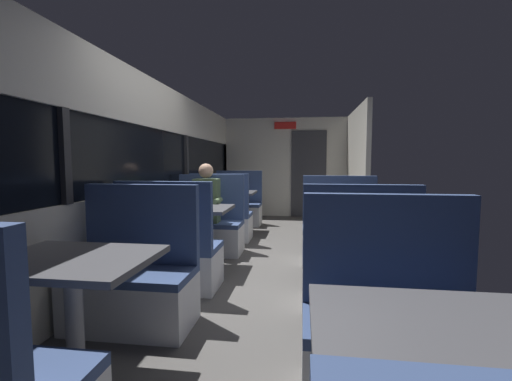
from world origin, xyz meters
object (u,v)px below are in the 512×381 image
bench_rear_aisle_facing_end (357,271)px  dining_table_front_aisle (449,358)px  dining_table_near_window (72,274)px  bench_mid_window_facing_end (171,257)px  bench_mid_window_facing_entry (209,229)px  dining_table_mid_window (193,215)px  bench_near_window_facing_entry (134,284)px  dining_table_far_window (231,197)px  bench_front_aisle_facing_entry (391,339)px  bench_far_window_facing_end (222,220)px  bench_far_window_facing_entry (238,209)px  seated_passenger (207,216)px  bench_rear_aisle_facing_entry (340,236)px  dining_table_rear_aisle (347,222)px

bench_rear_aisle_facing_end → dining_table_front_aisle: bearing=-90.0°
dining_table_near_window → bench_mid_window_facing_end: bearing=90.0°
bench_mid_window_facing_entry → dining_table_mid_window: bearing=-90.0°
bench_near_window_facing_entry → dining_table_far_window: bearing=90.0°
dining_table_front_aisle → bench_front_aisle_facing_entry: bearing=90.0°
dining_table_far_window → bench_front_aisle_facing_entry: (1.79, -4.24, -0.31)m
bench_far_window_facing_end → bench_far_window_facing_entry: same height
bench_mid_window_facing_end → bench_mid_window_facing_entry: (0.00, 1.40, 0.00)m
dining_table_near_window → seated_passenger: size_ratio=0.71×
bench_near_window_facing_entry → bench_far_window_facing_entry: bearing=90.0°
bench_rear_aisle_facing_entry → bench_mid_window_facing_entry: bearing=173.6°
dining_table_mid_window → bench_rear_aisle_facing_entry: 1.88m
dining_table_front_aisle → bench_far_window_facing_end: bearing=112.9°
bench_near_window_facing_entry → dining_table_far_window: 3.65m
dining_table_front_aisle → bench_far_window_facing_entry: bearing=107.6°
seated_passenger → bench_rear_aisle_facing_end: bearing=-40.5°
dining_table_near_window → dining_table_far_window: (0.00, 4.34, 0.00)m
bench_front_aisle_facing_entry → bench_rear_aisle_facing_entry: same height
bench_mid_window_facing_end → bench_front_aisle_facing_entry: bearing=-37.4°
bench_front_aisle_facing_entry → bench_mid_window_facing_end: bearing=142.6°
bench_rear_aisle_facing_end → bench_mid_window_facing_entry: bearing=138.2°
bench_far_window_facing_end → bench_far_window_facing_entry: size_ratio=1.00×
bench_near_window_facing_entry → bench_front_aisle_facing_entry: bearing=-18.5°
dining_table_far_window → bench_rear_aisle_facing_entry: (1.79, -1.67, -0.31)m
dining_table_near_window → bench_near_window_facing_entry: size_ratio=0.82×
dining_table_far_window → bench_far_window_facing_entry: 0.77m
dining_table_mid_window → dining_table_front_aisle: same height
bench_far_window_facing_end → bench_near_window_facing_entry: bearing=-90.0°
bench_far_window_facing_entry → bench_rear_aisle_facing_entry: size_ratio=1.00×
dining_table_far_window → seated_passenger: size_ratio=0.71×
bench_mid_window_facing_end → bench_far_window_facing_end: 2.17m
bench_rear_aisle_facing_end → seated_passenger: (-1.79, 1.53, 0.21)m
bench_near_window_facing_entry → bench_mid_window_facing_end: (0.00, 0.77, 0.00)m
dining_table_mid_window → bench_mid_window_facing_entry: bearing=90.0°
bench_front_aisle_facing_entry → bench_rear_aisle_facing_entry: (0.00, 2.57, 0.00)m
bench_rear_aisle_facing_entry → bench_mid_window_facing_end: bearing=-146.2°
bench_near_window_facing_entry → bench_mid_window_facing_entry: 2.17m
dining_table_far_window → bench_far_window_facing_entry: size_ratio=0.82×
bench_near_window_facing_entry → bench_rear_aisle_facing_entry: size_ratio=1.00×
dining_table_mid_window → seated_passenger: size_ratio=0.71×
bench_near_window_facing_entry → dining_table_front_aisle: bearing=-36.0°
bench_far_window_facing_end → bench_rear_aisle_facing_entry: bearing=-28.5°
dining_table_far_window → bench_far_window_facing_end: bearing=-90.0°
bench_mid_window_facing_entry → bench_far_window_facing_entry: bearing=90.0°
dining_table_mid_window → bench_front_aisle_facing_entry: bench_front_aisle_facing_entry is taller
dining_table_far_window → seated_passenger: 1.55m
bench_mid_window_facing_entry → bench_mid_window_facing_end: bearing=-90.0°
bench_mid_window_facing_entry → dining_table_far_window: (0.00, 1.47, 0.31)m
dining_table_mid_window → dining_table_rear_aisle: 1.80m
bench_far_window_facing_end → bench_front_aisle_facing_entry: same height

